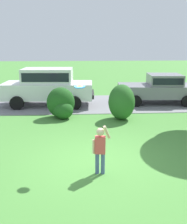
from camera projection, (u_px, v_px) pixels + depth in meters
ground_plane at (95, 161)px, 7.81m from camera, size 80.00×80.00×0.00m
driveway_strip at (85, 104)px, 14.83m from camera, size 28.00×4.40×0.02m
shrub_near_tree at (61, 104)px, 12.06m from camera, size 1.22×1.22×1.32m
shrub_centre_left at (122, 102)px, 11.76m from camera, size 1.12×1.26×1.50m
parked_sedan at (160, 88)px, 14.82m from camera, size 4.52×2.34×1.56m
parked_suv at (48, 85)px, 14.20m from camera, size 4.79×2.29×1.92m
child_thrower at (100, 147)px, 6.88m from camera, size 0.46×0.24×1.29m
frisbee at (80, 87)px, 7.08m from camera, size 0.28×0.28×0.07m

